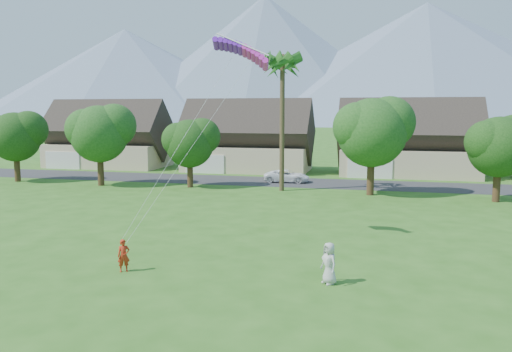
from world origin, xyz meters
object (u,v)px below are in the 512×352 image
(kite_flyer, at_px, (124,256))
(watcher, at_px, (329,263))
(parafoil_kite, at_px, (243,50))
(parked_car, at_px, (287,176))

(kite_flyer, distance_m, watcher, 9.36)
(kite_flyer, relative_size, watcher, 0.84)
(parafoil_kite, bearing_deg, watcher, -50.99)
(parafoil_kite, bearing_deg, kite_flyer, -123.52)
(parafoil_kite, bearing_deg, parked_car, 91.18)
(kite_flyer, xyz_separation_m, parafoil_kite, (3.93, 6.62, 9.90))
(watcher, xyz_separation_m, parafoil_kite, (-5.41, 6.04, 9.75))
(kite_flyer, bearing_deg, parafoil_kite, 24.33)
(parked_car, bearing_deg, parafoil_kite, -178.18)
(kite_flyer, distance_m, parked_car, 30.31)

